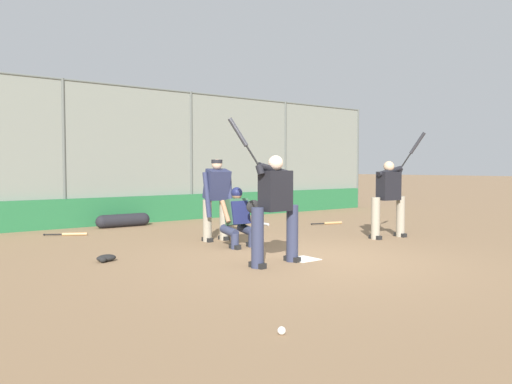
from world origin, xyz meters
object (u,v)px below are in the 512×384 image
object	(u,v)px
batter_on_deck	(389,196)
baseball_loose	(282,331)
equipment_bag_dugout_side	(123,220)
catcher_behind_plate	(239,216)
umpire_home	(217,197)
spare_bat_near_backstop	(71,234)
spare_bat_third_base_side	(330,223)
spare_bat_by_padding	(261,223)
fielding_glove_on_dirt	(106,258)
batter_at_plate	(275,205)

from	to	relation	value
batter_on_deck	baseball_loose	xyz separation A→B (m)	(5.69, 3.27, -0.84)
equipment_bag_dugout_side	batter_on_deck	bearing A→B (deg)	125.05
batter_on_deck	baseball_loose	bearing A→B (deg)	-143.47
catcher_behind_plate	equipment_bag_dugout_side	xyz separation A→B (m)	(0.48, -4.30, -0.41)
baseball_loose	equipment_bag_dugout_side	bearing A→B (deg)	-103.46
umpire_home	batter_on_deck	world-z (taller)	batter_on_deck
catcher_behind_plate	umpire_home	distance (m)	0.94
equipment_bag_dugout_side	spare_bat_near_backstop	bearing A→B (deg)	29.11
spare_bat_near_backstop	spare_bat_third_base_side	size ratio (longest dim) A/B	0.92
catcher_behind_plate	spare_bat_by_padding	size ratio (longest dim) A/B	1.38
catcher_behind_plate	spare_bat_near_backstop	bearing A→B (deg)	-57.96
equipment_bag_dugout_side	spare_bat_by_padding	bearing A→B (deg)	150.36
catcher_behind_plate	equipment_bag_dugout_side	bearing A→B (deg)	-81.76
umpire_home	catcher_behind_plate	bearing A→B (deg)	87.00
batter_on_deck	spare_bat_third_base_side	world-z (taller)	batter_on_deck
spare_bat_near_backstop	catcher_behind_plate	bearing A→B (deg)	-29.72
spare_bat_near_backstop	spare_bat_by_padding	distance (m)	4.61
spare_bat_near_backstop	fielding_glove_on_dirt	bearing A→B (deg)	-68.23
fielding_glove_on_dirt	spare_bat_by_padding	bearing A→B (deg)	-153.52
spare_bat_near_backstop	umpire_home	bearing A→B (deg)	-20.88
umpire_home	spare_bat_by_padding	xyz separation A→B (m)	(-2.45, -1.71, -0.85)
batter_at_plate	equipment_bag_dugout_side	distance (m)	6.04
spare_bat_near_backstop	baseball_loose	xyz separation A→B (m)	(0.51, 7.64, 0.00)
batter_on_deck	baseball_loose	size ratio (longest dim) A/B	29.83
spare_bat_by_padding	equipment_bag_dugout_side	bearing A→B (deg)	-120.78
batter_at_plate	equipment_bag_dugout_side	xyz separation A→B (m)	(-0.06, -5.99, -0.74)
umpire_home	spare_bat_third_base_side	xyz separation A→B (m)	(-3.94, -0.69, -0.85)
fielding_glove_on_dirt	umpire_home	bearing A→B (deg)	-162.78
catcher_behind_plate	spare_bat_third_base_side	world-z (taller)	catcher_behind_plate
spare_bat_third_base_side	spare_bat_near_backstop	bearing A→B (deg)	178.13
batter_on_deck	spare_bat_third_base_side	distance (m)	2.77
catcher_behind_plate	spare_bat_near_backstop	world-z (taller)	catcher_behind_plate
umpire_home	spare_bat_near_backstop	world-z (taller)	umpire_home
batter_at_plate	batter_on_deck	bearing A→B (deg)	-173.45
spare_bat_third_base_side	equipment_bag_dugout_side	world-z (taller)	equipment_bag_dugout_side
spare_bat_near_backstop	baseball_loose	distance (m)	7.66
baseball_loose	catcher_behind_plate	bearing A→B (deg)	-120.95
fielding_glove_on_dirt	catcher_behind_plate	bearing A→B (deg)	178.07
umpire_home	spare_bat_near_backstop	bearing A→B (deg)	-49.15
batter_at_plate	catcher_behind_plate	xyz separation A→B (m)	(-0.54, -1.70, -0.33)
umpire_home	baseball_loose	xyz separation A→B (m)	(2.59, 5.07, -0.84)
batter_on_deck	equipment_bag_dugout_side	size ratio (longest dim) A/B	1.60
spare_bat_third_base_side	equipment_bag_dugout_side	bearing A→B (deg)	164.23
equipment_bag_dugout_side	batter_at_plate	bearing A→B (deg)	89.43
spare_bat_near_backstop	baseball_loose	bearing A→B (deg)	-63.71
spare_bat_near_backstop	spare_bat_third_base_side	distance (m)	6.31
batter_on_deck	spare_bat_third_base_side	size ratio (longest dim) A/B	2.51
spare_bat_near_backstop	spare_bat_by_padding	bearing A→B (deg)	19.32
spare_bat_by_padding	fielding_glove_on_dirt	world-z (taller)	fielding_glove_on_dirt
batter_on_deck	equipment_bag_dugout_side	distance (m)	6.42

